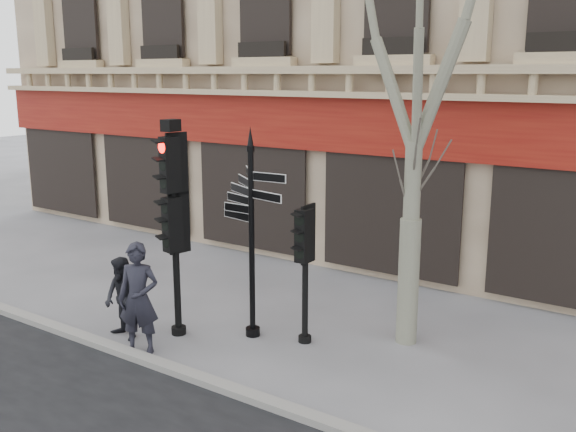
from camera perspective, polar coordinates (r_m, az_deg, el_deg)
name	(u,v)px	position (r m, az deg, el deg)	size (l,w,h in m)	color
ground	(264,354)	(11.40, -2.17, -12.18)	(80.00, 80.00, 0.00)	#5C5C61
kerb	(210,382)	(10.40, -6.93, -14.47)	(80.00, 0.25, 0.12)	gray
fingerpost	(251,198)	(11.40, -3.30, 1.59)	(2.10, 2.10, 3.88)	black
traffic_signal_main	(174,202)	(11.65, -10.12, 1.23)	(0.49, 0.40, 3.99)	black
traffic_signal_secondary	(305,250)	(11.30, 1.55, -3.07)	(0.42, 0.30, 2.48)	black
pedestrian_a	(139,299)	(11.39, -13.14, -7.17)	(0.72, 0.47, 1.97)	black
pedestrian_b	(123,299)	(12.13, -14.48, -7.13)	(0.74, 0.58, 1.53)	black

